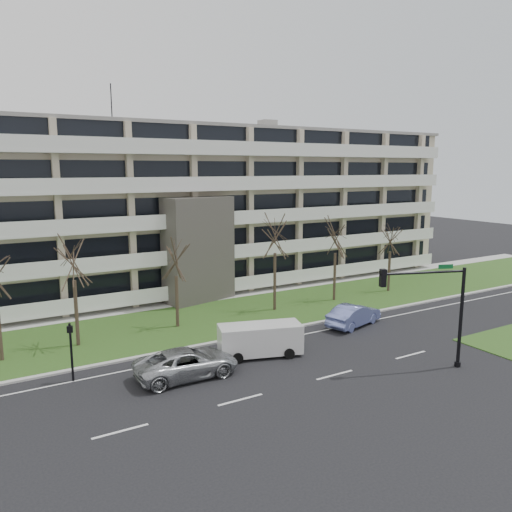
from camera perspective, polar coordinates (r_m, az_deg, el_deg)
ground at (r=28.97m, az=8.98°, el=-13.28°), size 160.00×160.00×0.00m
grass_verge at (r=39.23m, az=-3.19°, el=-6.85°), size 90.00×10.00×0.06m
curb at (r=35.06m, az=0.59°, el=-8.86°), size 90.00×0.35×0.12m
sidewalk at (r=44.01m, az=-6.48°, el=-5.01°), size 90.00×2.00×0.08m
lane_edge_line at (r=33.87m, az=1.91°, el=-9.65°), size 90.00×0.12×0.01m
apartment_building at (r=48.99m, az=-9.92°, el=5.43°), size 60.50×15.10×18.75m
silver_pickup at (r=28.38m, az=-7.91°, el=-12.01°), size 5.80×2.76×1.60m
blue_sedan at (r=37.41m, az=11.11°, el=-6.64°), size 5.15×2.95×1.60m
white_van at (r=30.98m, az=0.59°, el=-9.25°), size 5.38×3.26×1.96m
traffic_signal at (r=29.89m, az=19.72°, el=-5.01°), size 5.01×2.01×6.11m
pedestrian_signal at (r=28.88m, az=-20.40°, el=-9.46°), size 0.35×0.30×3.26m
tree_2 at (r=33.43m, az=-20.23°, el=0.19°), size 3.89×3.89×7.79m
tree_3 at (r=35.82m, az=-9.16°, el=0.00°), size 3.38×3.38×6.76m
tree_4 at (r=39.51m, az=2.20°, el=2.96°), size 4.21×4.21×8.42m
tree_5 at (r=43.14m, az=9.11°, el=2.45°), size 3.74×3.74×7.48m
tree_6 at (r=47.58m, az=15.15°, el=2.22°), size 3.37×3.37×6.74m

